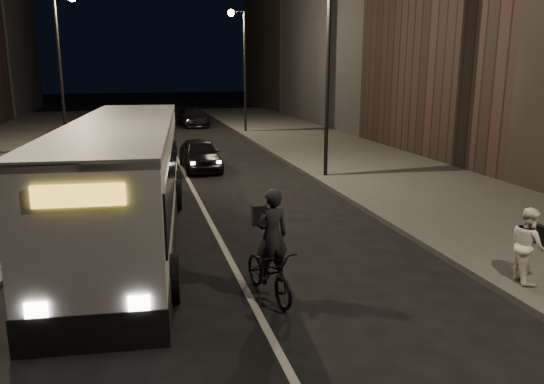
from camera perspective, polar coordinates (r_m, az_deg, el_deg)
ground at (r=9.86m, az=-0.66°, el=-14.42°), size 180.00×180.00×0.00m
sidewalk_right at (r=25.25m, az=10.34°, el=2.85°), size 7.00×70.00×0.16m
streetlight_right_mid at (r=21.79m, az=5.40°, el=15.33°), size 1.20×0.44×8.12m
streetlight_right_far at (r=37.22m, az=-3.36°, el=14.53°), size 1.20×0.44×8.12m
streetlight_left_far at (r=30.64m, az=-21.48°, el=13.91°), size 1.20×0.44×8.12m
city_bus at (r=14.55m, az=-15.54°, el=1.59°), size 3.71×12.10×3.21m
cyclist_on_bicycle at (r=10.74m, az=-0.24°, el=-7.50°), size 1.07×2.11×2.31m
pedestrian_woman at (r=12.33m, az=25.80°, el=-5.15°), size 0.76×0.89×1.61m
car_near at (r=24.41m, az=-7.76°, el=4.06°), size 1.69×4.12×1.40m
car_mid at (r=32.51m, az=-17.40°, el=5.83°), size 1.43×4.08×1.34m
car_far at (r=42.43m, az=-8.51°, el=7.97°), size 2.37×4.99×1.41m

